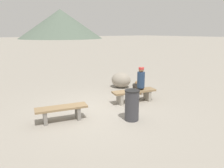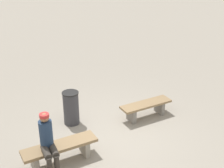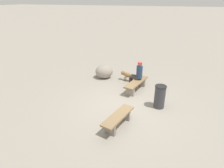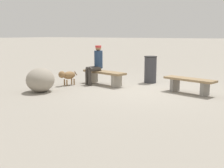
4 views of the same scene
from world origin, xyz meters
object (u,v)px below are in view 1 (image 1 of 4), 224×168
Objects in this scene: bench_left at (62,111)px; seated_person at (140,82)px; dog at (140,86)px; trash_bin at (132,105)px; boulder at (121,80)px; bench_right at (134,94)px.

seated_person reaches higher than bench_left.
trash_bin reaches higher than dog.
bench_right is at bearing -115.19° from boulder.
seated_person reaches higher than bench_right.
boulder is (3.82, 2.04, 0.04)m from bench_left.
bench_left is 2.08m from trash_bin.
bench_left is 0.90× the size of bench_right.
trash_bin is (-2.12, -1.94, 0.13)m from dog.
trash_bin reaches higher than bench_right.
boulder is (-0.04, 1.25, 0.02)m from dog.
dog is 0.75× the size of boulder.
boulder is (2.09, 3.19, -0.11)m from trash_bin.
bench_right is 1.86× the size of trash_bin.
bench_right is (2.88, 0.05, 0.02)m from bench_left.
dog is at bearing 63.69° from seated_person.
dog reaches higher than bench_left.
seated_person is 1.41× the size of trash_bin.
boulder is at bearing 56.80° from trash_bin.
trash_bin is (-1.15, -1.20, 0.14)m from bench_right.
seated_person is at bearing 151.22° from dog.
bench_left is 3.21m from seated_person.
bench_right is at bearing 46.16° from trash_bin.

